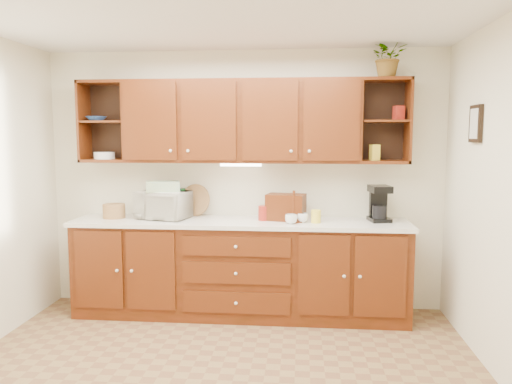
% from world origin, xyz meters
% --- Properties ---
extents(ceiling, '(4.00, 4.00, 0.00)m').
position_xyz_m(ceiling, '(0.00, 0.00, 2.60)').
color(ceiling, white).
rests_on(ceiling, back_wall).
extents(back_wall, '(4.00, 0.00, 4.00)m').
position_xyz_m(back_wall, '(0.00, 1.75, 1.30)').
color(back_wall, '#ECE6C7').
rests_on(back_wall, floor).
extents(base_cabinets, '(3.20, 0.60, 0.90)m').
position_xyz_m(base_cabinets, '(0.00, 1.45, 0.45)').
color(base_cabinets, '#3C1A06').
rests_on(base_cabinets, floor).
extents(countertop, '(3.24, 0.64, 0.04)m').
position_xyz_m(countertop, '(0.00, 1.44, 0.92)').
color(countertop, white).
rests_on(countertop, base_cabinets).
extents(upper_cabinets, '(3.20, 0.33, 0.80)m').
position_xyz_m(upper_cabinets, '(0.01, 1.59, 1.89)').
color(upper_cabinets, '#3C1A06').
rests_on(upper_cabinets, back_wall).
extents(undercabinet_light, '(0.40, 0.05, 0.02)m').
position_xyz_m(undercabinet_light, '(0.00, 1.53, 1.47)').
color(undercabinet_light, white).
rests_on(undercabinet_light, upper_cabinets).
extents(framed_picture, '(0.03, 0.24, 0.30)m').
position_xyz_m(framed_picture, '(1.98, 0.90, 1.85)').
color(framed_picture, black).
rests_on(framed_picture, right_wall).
extents(wicker_basket, '(0.26, 0.26, 0.14)m').
position_xyz_m(wicker_basket, '(-1.26, 1.46, 1.01)').
color(wicker_basket, '#A77945').
rests_on(wicker_basket, countertop).
extents(microwave, '(0.55, 0.44, 0.27)m').
position_xyz_m(microwave, '(-0.76, 1.48, 1.08)').
color(microwave, beige).
rests_on(microwave, countertop).
extents(towel_stack, '(0.37, 0.31, 0.10)m').
position_xyz_m(towel_stack, '(-0.76, 1.48, 1.26)').
color(towel_stack, '#CDC360').
rests_on(towel_stack, microwave).
extents(wine_bottle, '(0.07, 0.07, 0.30)m').
position_xyz_m(wine_bottle, '(-0.59, 1.54, 1.09)').
color(wine_bottle, black).
rests_on(wine_bottle, countertop).
extents(woven_tray, '(0.34, 0.18, 0.32)m').
position_xyz_m(woven_tray, '(-0.49, 1.67, 0.95)').
color(woven_tray, '#A77945').
rests_on(woven_tray, countertop).
extents(bread_box, '(0.40, 0.29, 0.25)m').
position_xyz_m(bread_box, '(0.44, 1.49, 1.07)').
color(bread_box, '#3C1A06').
rests_on(bread_box, countertop).
extents(mug_tree, '(0.27, 0.27, 0.30)m').
position_xyz_m(mug_tree, '(0.52, 1.37, 0.99)').
color(mug_tree, '#3C1A06').
rests_on(mug_tree, countertop).
extents(canister_red, '(0.13, 0.13, 0.14)m').
position_xyz_m(canister_red, '(0.23, 1.46, 1.01)').
color(canister_red, maroon).
rests_on(canister_red, countertop).
extents(canister_white, '(0.10, 0.10, 0.20)m').
position_xyz_m(canister_white, '(0.51, 1.48, 1.04)').
color(canister_white, white).
rests_on(canister_white, countertop).
extents(canister_yellow, '(0.09, 0.09, 0.12)m').
position_xyz_m(canister_yellow, '(0.73, 1.37, 1.00)').
color(canister_yellow, yellow).
rests_on(canister_yellow, countertop).
extents(coffee_maker, '(0.22, 0.26, 0.34)m').
position_xyz_m(coffee_maker, '(1.33, 1.52, 1.10)').
color(coffee_maker, black).
rests_on(coffee_maker, countertop).
extents(bowl_stack, '(0.23, 0.23, 0.04)m').
position_xyz_m(bowl_stack, '(-1.45, 1.56, 1.92)').
color(bowl_stack, '#294F97').
rests_on(bowl_stack, upper_cabinets).
extents(plate_stack, '(0.21, 0.21, 0.07)m').
position_xyz_m(plate_stack, '(-1.38, 1.57, 1.56)').
color(plate_stack, white).
rests_on(plate_stack, upper_cabinets).
extents(pantry_box_yellow, '(0.10, 0.09, 0.15)m').
position_xyz_m(pantry_box_yellow, '(1.28, 1.57, 1.59)').
color(pantry_box_yellow, yellow).
rests_on(pantry_box_yellow, upper_cabinets).
extents(pantry_box_red, '(0.11, 0.10, 0.13)m').
position_xyz_m(pantry_box_red, '(1.49, 1.56, 1.97)').
color(pantry_box_red, maroon).
rests_on(pantry_box_red, upper_cabinets).
extents(potted_plant, '(0.41, 0.39, 0.38)m').
position_xyz_m(potted_plant, '(1.38, 1.54, 2.48)').
color(potted_plant, '#999999').
rests_on(potted_plant, upper_cabinets).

